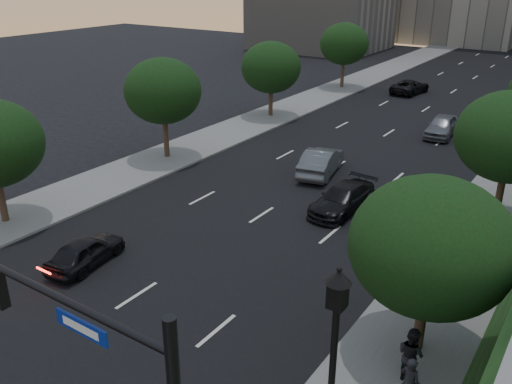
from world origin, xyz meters
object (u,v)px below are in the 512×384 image
Objects in this scene: sedan_near_left at (86,251)px; pedestrian_b at (411,354)px; sedan_near_right at (342,199)px; sedan_far_right at (442,126)px; pedestrian_a at (410,383)px; street_lamp at (333,368)px; sedan_far_left at (410,87)px; pedestrian_c at (453,277)px; sedan_mid_left at (321,161)px.

pedestrian_b reaches higher than sedan_near_left.
sedan_far_right reaches higher than sedan_near_right.
street_lamp is at bearing 74.25° from pedestrian_a.
pedestrian_a is at bearing -79.47° from sedan_far_right.
street_lamp is at bearing 100.18° from pedestrian_b.
sedan_near_left is 0.80× the size of sedan_near_right.
pedestrian_b is at bearing 74.48° from street_lamp.
pedestrian_a is 1.18m from pedestrian_b.
street_lamp is at bearing -61.94° from sedan_near_right.
sedan_near_right is at bearing 114.22° from street_lamp.
sedan_near_right is (-6.34, 14.08, -1.93)m from street_lamp.
sedan_far_left is at bearing 106.59° from sedan_near_right.
pedestrian_c is at bearing -31.59° from sedan_near_right.
sedan_far_right is (7.03, -13.06, 0.11)m from sedan_far_left.
street_lamp is 20.94m from sedan_mid_left.
sedan_mid_left is at bearing -110.20° from sedan_near_left.
sedan_near_left is 2.43× the size of pedestrian_c.
pedestrian_b is at bearing 114.32° from sedan_mid_left.
sedan_mid_left is 25.58m from sedan_far_left.
pedestrian_b is at bearing 87.74° from pedestrian_c.
pedestrian_c reaches higher than sedan_mid_left.
street_lamp reaches higher than sedan_far_left.
sedan_near_left is 15.25m from pedestrian_c.
street_lamp is 1.18× the size of sedan_far_right.
pedestrian_b reaches higher than pedestrian_c.
sedan_near_right is at bearing -40.05° from pedestrian_c.
sedan_near_right is at bearing -129.33° from sedan_near_left.
sedan_far_right is (3.83, 12.32, -0.02)m from sedan_mid_left.
pedestrian_b is (-0.37, 1.12, 0.08)m from pedestrian_a.
pedestrian_a is (14.41, -41.33, 0.31)m from sedan_far_left.
street_lamp reaches higher than sedan_near_right.
pedestrian_b reaches higher than sedan_mid_left.
sedan_mid_left is at bearing -28.15° from pedestrian_b.
pedestrian_a is at bearing 113.27° from sedan_mid_left.
sedan_near_right reaches higher than sedan_far_left.
sedan_mid_left is 2.66× the size of pedestrian_b.
sedan_near_left is 0.82× the size of sedan_far_right.
pedestrian_b reaches higher than pedestrian_a.
street_lamp is at bearing 80.58° from pedestrian_c.
sedan_far_left is at bearing -57.32° from pedestrian_a.
sedan_far_left is 3.16× the size of pedestrian_c.
sedan_mid_left reaches higher than sedan_far_right.
sedan_mid_left is (-9.86, 18.39, -1.81)m from street_lamp.
pedestrian_c reaches higher than sedan_far_right.
pedestrian_b is at bearing -79.63° from sedan_far_right.
street_lamp reaches higher than pedestrian_a.
sedan_far_right is 29.22m from pedestrian_a.
sedan_far_right is 22.71m from pedestrian_c.
pedestrian_a is (11.22, -15.95, 0.18)m from sedan_mid_left.
pedestrian_c is (13.89, 6.28, 0.29)m from sedan_near_left.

